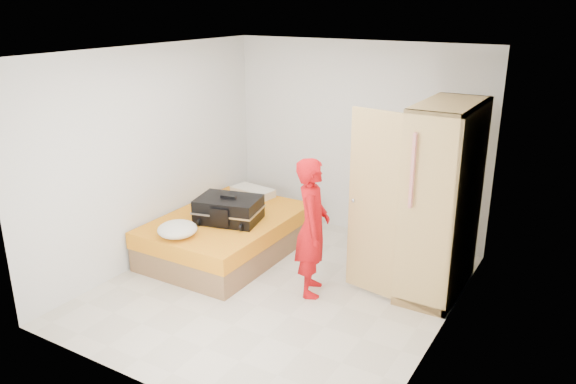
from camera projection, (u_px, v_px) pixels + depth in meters
The scene contains 7 objects.
room at pixel (279, 178), 5.90m from camera, with size 4.00×4.02×2.60m.
bed at pixel (227, 235), 7.11m from camera, with size 1.42×2.02×0.50m.
wardrobe at pixel (436, 205), 6.00m from camera, with size 1.16×1.20×2.10m.
person at pixel (312, 227), 6.01m from camera, with size 0.56×0.37×1.54m, color red.
suitcase at pixel (229, 210), 6.86m from camera, with size 0.87×0.72×0.33m.
round_cushion at pixel (177, 229), 6.42m from camera, with size 0.46×0.46×0.17m, color beige.
pillow at pixel (253, 192), 7.78m from camera, with size 0.59×0.30×0.11m, color beige.
Camera 1 is at (2.96, -4.79, 3.08)m, focal length 35.00 mm.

